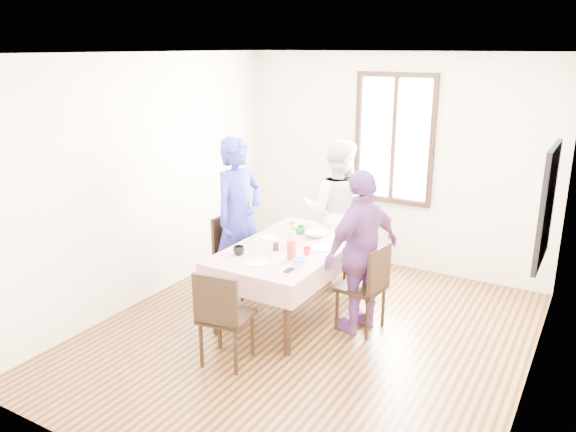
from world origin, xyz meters
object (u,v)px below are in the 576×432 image
object	(u,v)px
chair_left	(238,255)
chair_right	(361,287)
person_left	(238,218)
person_right	(360,252)
person_far	(337,211)
chair_far	(337,242)
dining_table	(290,280)
chair_near	(226,316)

from	to	relation	value
chair_left	chair_right	world-z (taller)	same
person_left	person_right	xyz separation A→B (m)	(1.53, -0.10, -0.08)
chair_left	person_far	bearing A→B (deg)	142.61
chair_far	chair_right	bearing A→B (deg)	120.73
dining_table	chair_right	bearing A→B (deg)	3.78
person_right	chair_near	bearing A→B (deg)	-12.74
chair_left	chair_right	distance (m)	1.57
chair_left	dining_table	bearing A→B (deg)	80.56
chair_right	chair_far	xyz separation A→B (m)	(-0.79, 1.09, 0.00)
chair_right	person_left	size ratio (longest dim) A/B	0.50
chair_far	person_left	size ratio (longest dim) A/B	0.50
chair_left	person_far	world-z (taller)	person_far
chair_right	person_far	bearing A→B (deg)	42.53
person_right	dining_table	bearing A→B (deg)	-66.20
person_far	person_left	bearing A→B (deg)	31.37
chair_right	person_right	xyz separation A→B (m)	(-0.02, 0.00, 0.37)
chair_left	chair_right	xyz separation A→B (m)	(1.57, -0.10, 0.00)
chair_far	person_left	xyz separation A→B (m)	(-0.76, -0.98, 0.45)
chair_near	person_far	xyz separation A→B (m)	(0.00, 2.26, 0.41)
chair_far	person_left	world-z (taller)	person_left
chair_near	person_left	distance (m)	1.57
person_far	person_right	distance (m)	1.31
dining_table	chair_near	size ratio (longest dim) A/B	1.82
chair_far	chair_near	size ratio (longest dim) A/B	1.00
person_far	chair_near	bearing A→B (deg)	69.78
dining_table	chair_near	bearing A→B (deg)	-90.00
chair_near	person_right	xyz separation A→B (m)	(0.76, 1.19, 0.37)
chair_far	chair_near	xyz separation A→B (m)	(0.00, -2.28, 0.00)
dining_table	person_far	world-z (taller)	person_far
dining_table	chair_left	world-z (taller)	chair_left
chair_left	chair_far	distance (m)	1.26
person_left	person_far	xyz separation A→B (m)	(0.76, 0.96, -0.05)
chair_left	chair_near	bearing A→B (deg)	32.98
chair_far	person_far	world-z (taller)	person_far
person_far	dining_table	bearing A→B (deg)	69.78
chair_near	chair_left	bearing A→B (deg)	112.95
dining_table	chair_left	bearing A→B (deg)	168.80
chair_right	chair_near	bearing A→B (deg)	152.83
chair_far	person_right	world-z (taller)	person_right
chair_right	chair_far	world-z (taller)	same
chair_near	person_left	xyz separation A→B (m)	(-0.76, 1.30, 0.45)
chair_near	dining_table	bearing A→B (deg)	81.74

